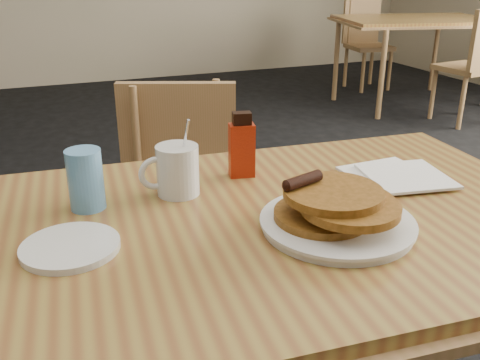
% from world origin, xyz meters
% --- Properties ---
extents(main_table, '(1.24, 0.89, 0.75)m').
position_xyz_m(main_table, '(0.02, -0.06, 0.71)').
color(main_table, olive).
rests_on(main_table, floor).
extents(neighbor_table, '(1.49, 1.17, 0.75)m').
position_xyz_m(neighbor_table, '(2.79, 3.00, 0.71)').
color(neighbor_table, olive).
rests_on(neighbor_table, floor).
extents(chair_main_far, '(0.49, 0.51, 0.85)m').
position_xyz_m(chair_main_far, '(0.02, 0.66, 0.50)').
color(chair_main_far, '#9E734A').
rests_on(chair_main_far, floor).
extents(chair_neighbor_far, '(0.43, 0.43, 0.85)m').
position_xyz_m(chair_neighbor_far, '(2.79, 3.74, 0.51)').
color(chair_neighbor_far, '#9E734A').
rests_on(chair_neighbor_far, floor).
extents(chair_neighbor_near, '(0.44, 0.45, 0.89)m').
position_xyz_m(chair_neighbor_near, '(2.79, 2.25, 0.53)').
color(chair_neighbor_near, '#9E734A').
rests_on(chair_neighbor_near, floor).
extents(pancake_plate, '(0.28, 0.28, 0.10)m').
position_xyz_m(pancake_plate, '(0.08, -0.15, 0.78)').
color(pancake_plate, silver).
rests_on(pancake_plate, main_table).
extents(coffee_mug, '(0.13, 0.09, 0.17)m').
position_xyz_m(coffee_mug, '(-0.15, 0.11, 0.80)').
color(coffee_mug, silver).
rests_on(coffee_mug, main_table).
extents(syrup_bottle, '(0.06, 0.05, 0.15)m').
position_xyz_m(syrup_bottle, '(0.01, 0.16, 0.82)').
color(syrup_bottle, maroon).
rests_on(syrup_bottle, main_table).
extents(napkin_stack, '(0.21, 0.22, 0.01)m').
position_xyz_m(napkin_stack, '(0.33, 0.01, 0.76)').
color(napkin_stack, white).
rests_on(napkin_stack, main_table).
extents(blue_tumbler, '(0.08, 0.08, 0.12)m').
position_xyz_m(blue_tumbler, '(-0.33, 0.11, 0.81)').
color(blue_tumbler, '#5B9AD6').
rests_on(blue_tumbler, main_table).
extents(side_saucer, '(0.21, 0.21, 0.01)m').
position_xyz_m(side_saucer, '(-0.38, -0.05, 0.76)').
color(side_saucer, silver).
rests_on(side_saucer, main_table).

